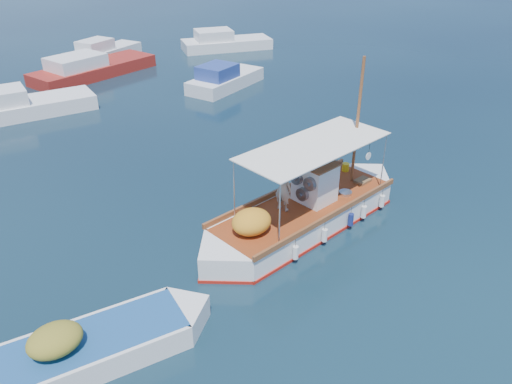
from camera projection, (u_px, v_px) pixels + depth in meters
ground at (291, 223)px, 17.85m from camera, size 160.00×160.00×0.00m
fishing_caique at (303, 213)px, 17.47m from camera, size 9.30×3.34×5.72m
dinghy at (91, 350)px, 12.24m from camera, size 6.26×2.27×1.54m
bg_boat_nw at (16, 108)px, 27.00m from camera, size 7.89×2.94×1.80m
bg_boat_n at (91, 69)px, 33.73m from camera, size 9.02×5.08×1.80m
bg_boat_ne at (224, 80)px, 31.50m from camera, size 5.99×4.08×1.80m
bg_boat_e at (224, 43)px, 40.54m from camera, size 7.55×4.62×1.80m
bg_boat_far_n at (103, 53)px, 37.66m from camera, size 6.30×4.39×1.80m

